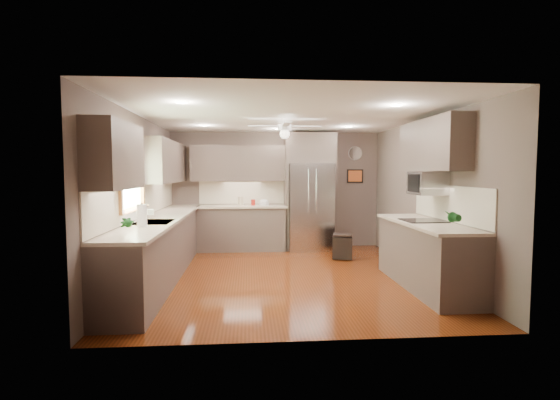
{
  "coord_description": "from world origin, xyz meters",
  "views": [
    {
      "loc": [
        -0.58,
        -6.31,
        1.65
      ],
      "look_at": [
        -0.05,
        0.6,
        1.16
      ],
      "focal_mm": 26.0,
      "sensor_mm": 36.0,
      "label": 1
    }
  ],
  "objects": [
    {
      "name": "paper_towel",
      "position": [
        -1.95,
        -1.02,
        1.08
      ],
      "size": [
        0.13,
        0.13,
        0.32
      ],
      "color": "white",
      "rests_on": "left_run"
    },
    {
      "name": "wall_back",
      "position": [
        0.0,
        2.5,
        1.25
      ],
      "size": [
        4.5,
        0.0,
        4.5
      ],
      "primitive_type": "plane",
      "rotation": [
        1.57,
        0.0,
        0.0
      ],
      "color": "brown",
      "rests_on": "ground"
    },
    {
      "name": "soap_bottle",
      "position": [
        -2.08,
        -0.02,
        1.03
      ],
      "size": [
        0.11,
        0.11,
        0.19
      ],
      "primitive_type": "imported",
      "rotation": [
        0.0,
        0.0,
        0.36
      ],
      "color": "white",
      "rests_on": "left_run"
    },
    {
      "name": "left_run",
      "position": [
        -1.95,
        0.15,
        0.48
      ],
      "size": [
        0.65,
        4.7,
        1.45
      ],
      "color": "brown",
      "rests_on": "ground"
    },
    {
      "name": "stool",
      "position": [
        1.17,
        1.15,
        0.24
      ],
      "size": [
        0.43,
        0.43,
        0.45
      ],
      "color": "black",
      "rests_on": "ground"
    },
    {
      "name": "canister_c",
      "position": [
        -0.76,
        2.24,
        1.03
      ],
      "size": [
        0.13,
        0.13,
        0.2
      ],
      "primitive_type": "cylinder",
      "rotation": [
        0.0,
        0.0,
        0.09
      ],
      "color": "tan",
      "rests_on": "back_run"
    },
    {
      "name": "microwave",
      "position": [
        2.03,
        -0.55,
        1.48
      ],
      "size": [
        0.43,
        0.55,
        0.34
      ],
      "color": "silver",
      "rests_on": "wall_right"
    },
    {
      "name": "bowl",
      "position": [
        -0.27,
        2.2,
        0.96
      ],
      "size": [
        0.25,
        0.25,
        0.05
      ],
      "primitive_type": "imported",
      "rotation": [
        0.0,
        0.0,
        -0.3
      ],
      "color": "tan",
      "rests_on": "back_run"
    },
    {
      "name": "back_run",
      "position": [
        -0.72,
        2.2,
        0.48
      ],
      "size": [
        1.85,
        0.65,
        1.45
      ],
      "color": "brown",
      "rests_on": "ground"
    },
    {
      "name": "floor",
      "position": [
        0.0,
        0.0,
        0.0
      ],
      "size": [
        5.0,
        5.0,
        0.0
      ],
      "primitive_type": "plane",
      "color": "#4D200A",
      "rests_on": "ground"
    },
    {
      "name": "wall_clock",
      "position": [
        1.75,
        2.48,
        2.05
      ],
      "size": [
        0.3,
        0.03,
        0.3
      ],
      "color": "white",
      "rests_on": "wall_back"
    },
    {
      "name": "refrigerator",
      "position": [
        0.7,
        2.16,
        1.19
      ],
      "size": [
        1.06,
        0.75,
        2.45
      ],
      "color": "silver",
      "rests_on": "ground"
    },
    {
      "name": "right_run",
      "position": [
        1.93,
        -0.8,
        0.48
      ],
      "size": [
        0.7,
        2.2,
        1.45
      ],
      "color": "brown",
      "rests_on": "ground"
    },
    {
      "name": "wall_front",
      "position": [
        0.0,
        -2.5,
        1.25
      ],
      "size": [
        4.5,
        0.0,
        4.5
      ],
      "primitive_type": "plane",
      "rotation": [
        -1.57,
        0.0,
        0.0
      ],
      "color": "brown",
      "rests_on": "ground"
    },
    {
      "name": "wall_right",
      "position": [
        2.25,
        0.0,
        1.25
      ],
      "size": [
        0.0,
        5.0,
        5.0
      ],
      "primitive_type": "plane",
      "rotation": [
        1.57,
        0.0,
        -1.57
      ],
      "color": "brown",
      "rests_on": "ground"
    },
    {
      "name": "canister_d",
      "position": [
        -0.5,
        2.19,
        1.0
      ],
      "size": [
        0.09,
        0.09,
        0.13
      ],
      "primitive_type": "cylinder",
      "rotation": [
        0.0,
        0.0,
        0.02
      ],
      "color": "maroon",
      "rests_on": "back_run"
    },
    {
      "name": "ceiling",
      "position": [
        0.0,
        0.0,
        2.5
      ],
      "size": [
        5.0,
        5.0,
        0.0
      ],
      "primitive_type": "plane",
      "rotation": [
        3.14,
        0.0,
        0.0
      ],
      "color": "white",
      "rests_on": "ground"
    },
    {
      "name": "sink",
      "position": [
        -1.93,
        -0.5,
        0.91
      ],
      "size": [
        0.5,
        0.7,
        0.32
      ],
      "color": "silver",
      "rests_on": "left_run"
    },
    {
      "name": "uppers",
      "position": [
        -0.74,
        0.71,
        1.87
      ],
      "size": [
        4.5,
        4.7,
        0.95
      ],
      "color": "brown",
      "rests_on": "wall_left"
    },
    {
      "name": "framed_print",
      "position": [
        1.75,
        2.48,
        1.55
      ],
      "size": [
        0.36,
        0.03,
        0.3
      ],
      "color": "black",
      "rests_on": "wall_back"
    },
    {
      "name": "ceiling_fan",
      "position": [
        -0.0,
        0.3,
        2.33
      ],
      "size": [
        1.18,
        1.18,
        0.32
      ],
      "color": "white",
      "rests_on": "ceiling"
    },
    {
      "name": "potted_plant_left",
      "position": [
        -1.95,
        -1.73,
        1.08
      ],
      "size": [
        0.17,
        0.14,
        0.29
      ],
      "primitive_type": "imported",
      "rotation": [
        0.0,
        0.0,
        0.3
      ],
      "color": "#17511B",
      "rests_on": "left_run"
    },
    {
      "name": "recessed_lights",
      "position": [
        -0.04,
        0.4,
        2.49
      ],
      "size": [
        2.84,
        3.14,
        0.01
      ],
      "color": "white",
      "rests_on": "ceiling"
    },
    {
      "name": "wall_left",
      "position": [
        -2.25,
        0.0,
        1.25
      ],
      "size": [
        0.0,
        5.0,
        5.0
      ],
      "primitive_type": "plane",
      "rotation": [
        1.57,
        0.0,
        1.57
      ],
      "color": "brown",
      "rests_on": "ground"
    },
    {
      "name": "window",
      "position": [
        -2.22,
        -0.5,
        1.55
      ],
      "size": [
        0.05,
        1.12,
        0.92
      ],
      "color": "#BFF2B2",
      "rests_on": "wall_left"
    },
    {
      "name": "potted_plant_right",
      "position": [
        1.93,
        -1.48,
        1.09
      ],
      "size": [
        0.18,
        0.16,
        0.3
      ],
      "primitive_type": "imported",
      "rotation": [
        0.0,
        0.0,
        0.17
      ],
      "color": "#17511B",
      "rests_on": "right_run"
    }
  ]
}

